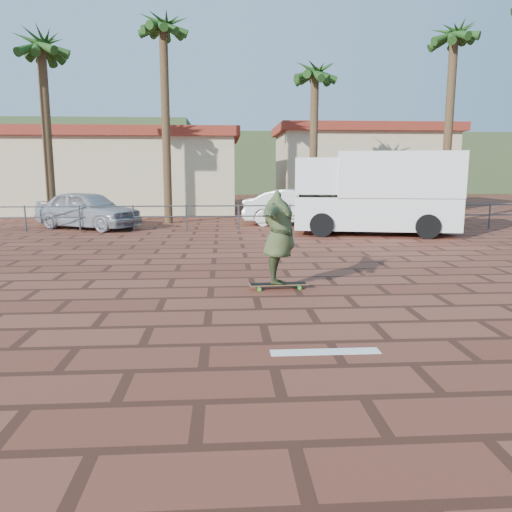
{
  "coord_description": "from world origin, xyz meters",
  "views": [
    {
      "loc": [
        -0.57,
        -7.18,
        2.28
      ],
      "look_at": [
        -0.01,
        1.43,
        0.8
      ],
      "focal_mm": 35.0,
      "sensor_mm": 36.0,
      "label": 1
    }
  ],
  "objects": [
    {
      "name": "guardrail",
      "position": [
        0.0,
        12.0,
        0.68
      ],
      "size": [
        24.06,
        0.06,
        1.0
      ],
      "color": "#47494F",
      "rests_on": "ground"
    },
    {
      "name": "skateboarder",
      "position": [
        0.48,
        2.24,
        1.01
      ],
      "size": [
        1.08,
        2.3,
        1.8
      ],
      "primitive_type": "imported",
      "rotation": [
        0.0,
        0.0,
        1.35
      ],
      "color": "#3F4B28",
      "rests_on": "longboard"
    },
    {
      "name": "hill_front",
      "position": [
        0.0,
        50.0,
        3.0
      ],
      "size": [
        70.0,
        18.0,
        6.0
      ],
      "primitive_type": "cube",
      "color": "#384C28",
      "rests_on": "ground"
    },
    {
      "name": "palm_far_left",
      "position": [
        -7.5,
        13.5,
        6.83
      ],
      "size": [
        2.4,
        2.4,
        8.25
      ],
      "color": "brown",
      "rests_on": "ground"
    },
    {
      "name": "paint_stripe",
      "position": [
        0.7,
        -1.2,
        0.0
      ],
      "size": [
        1.4,
        0.22,
        0.01
      ],
      "primitive_type": "cube",
      "color": "white",
      "rests_on": "ground"
    },
    {
      "name": "palm_right",
      "position": [
        9.0,
        14.0,
        7.58
      ],
      "size": [
        2.4,
        2.4,
        9.05
      ],
      "color": "brown",
      "rests_on": "ground"
    },
    {
      "name": "building_east",
      "position": [
        8.0,
        24.0,
        2.54
      ],
      "size": [
        10.6,
        6.6,
        5.0
      ],
      "color": "beige",
      "rests_on": "ground"
    },
    {
      "name": "palm_center",
      "position": [
        3.5,
        15.5,
        6.36
      ],
      "size": [
        2.4,
        2.4,
        7.75
      ],
      "color": "brown",
      "rests_on": "ground"
    },
    {
      "name": "palm_left",
      "position": [
        -3.0,
        15.0,
        7.95
      ],
      "size": [
        2.4,
        2.4,
        9.45
      ],
      "color": "brown",
      "rests_on": "ground"
    },
    {
      "name": "car_silver",
      "position": [
        -5.95,
        13.0,
        0.76
      ],
      "size": [
        4.74,
        3.74,
        1.51
      ],
      "primitive_type": "imported",
      "rotation": [
        0.0,
        0.0,
        1.06
      ],
      "color": "#A1A2A8",
      "rests_on": "ground"
    },
    {
      "name": "ground",
      "position": [
        0.0,
        0.0,
        0.0
      ],
      "size": [
        120.0,
        120.0,
        0.0
      ],
      "primitive_type": "plane",
      "color": "brown",
      "rests_on": "ground"
    },
    {
      "name": "longboard",
      "position": [
        0.48,
        2.24,
        0.09
      ],
      "size": [
        1.16,
        0.33,
        0.11
      ],
      "rotation": [
        0.0,
        0.0,
        0.07
      ],
      "color": "olive",
      "rests_on": "ground"
    },
    {
      "name": "car_white",
      "position": [
        2.56,
        13.74,
        0.75
      ],
      "size": [
        4.78,
        2.57,
        1.5
      ],
      "primitive_type": "imported",
      "rotation": [
        0.0,
        0.0,
        1.34
      ],
      "color": "silver",
      "rests_on": "ground"
    },
    {
      "name": "building_west",
      "position": [
        -6.0,
        22.0,
        2.28
      ],
      "size": [
        12.6,
        7.6,
        4.5
      ],
      "color": "beige",
      "rests_on": "ground"
    },
    {
      "name": "hill_back",
      "position": [
        -22.0,
        56.0,
        4.0
      ],
      "size": [
        35.0,
        14.0,
        8.0
      ],
      "primitive_type": "cube",
      "color": "#384C28",
      "rests_on": "ground"
    },
    {
      "name": "campervan",
      "position": [
        4.95,
        10.61,
        1.54
      ],
      "size": [
        6.02,
        3.45,
        2.93
      ],
      "rotation": [
        0.0,
        0.0,
        -0.2
      ],
      "color": "white",
      "rests_on": "ground"
    }
  ]
}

